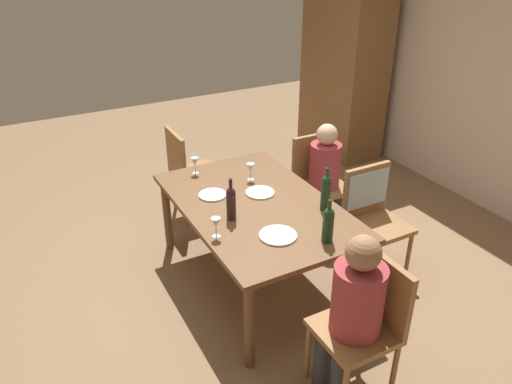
# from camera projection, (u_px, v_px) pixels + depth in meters

# --- Properties ---
(ground_plane) EXTENTS (10.00, 10.00, 0.00)m
(ground_plane) POSITION_uv_depth(u_px,v_px,m) (256.00, 279.00, 4.16)
(ground_plane) COLOR #846647
(rear_room_partition) EXTENTS (6.40, 0.12, 2.70)m
(rear_room_partition) POSITION_uv_depth(u_px,v_px,m) (511.00, 79.00, 4.67)
(rear_room_partition) COLOR beige
(rear_room_partition) RESTS_ON ground_plane
(armoire_cabinet) EXTENTS (1.18, 0.62, 2.18)m
(armoire_cabinet) POSITION_uv_depth(u_px,v_px,m) (344.00, 66.00, 6.12)
(armoire_cabinet) COLOR brown
(armoire_cabinet) RESTS_ON ground_plane
(dining_table) EXTENTS (1.73, 1.09, 0.73)m
(dining_table) POSITION_uv_depth(u_px,v_px,m) (256.00, 212.00, 3.85)
(dining_table) COLOR brown
(dining_table) RESTS_ON ground_plane
(chair_far_left) EXTENTS (0.44, 0.44, 0.92)m
(chair_far_left) POSITION_uv_depth(u_px,v_px,m) (318.00, 177.00, 4.66)
(chair_far_left) COLOR olive
(chair_far_left) RESTS_ON ground_plane
(chair_right_end) EXTENTS (0.44, 0.44, 0.92)m
(chair_right_end) POSITION_uv_depth(u_px,v_px,m) (366.00, 317.00, 2.97)
(chair_right_end) COLOR olive
(chair_right_end) RESTS_ON ground_plane
(chair_far_right) EXTENTS (0.46, 0.44, 0.92)m
(chair_far_right) POSITION_uv_depth(u_px,v_px,m) (370.00, 205.00, 4.06)
(chair_far_right) COLOR olive
(chair_far_right) RESTS_ON ground_plane
(chair_left_end) EXTENTS (0.44, 0.44, 0.92)m
(chair_left_end) POSITION_uv_depth(u_px,v_px,m) (188.00, 168.00, 4.83)
(chair_left_end) COLOR olive
(chair_left_end) RESTS_ON ground_plane
(person_woman_host) EXTENTS (0.33, 0.28, 1.09)m
(person_woman_host) POSITION_uv_depth(u_px,v_px,m) (326.00, 172.00, 4.53)
(person_woman_host) COLOR #33333D
(person_woman_host) RESTS_ON ground_plane
(person_man_bearded) EXTENTS (0.31, 0.35, 1.14)m
(person_man_bearded) POSITION_uv_depth(u_px,v_px,m) (353.00, 308.00, 2.87)
(person_man_bearded) COLOR #33333D
(person_man_bearded) RESTS_ON ground_plane
(wine_bottle_tall_green) EXTENTS (0.07, 0.07, 0.34)m
(wine_bottle_tall_green) POSITION_uv_depth(u_px,v_px,m) (326.00, 191.00, 3.66)
(wine_bottle_tall_green) COLOR #19381E
(wine_bottle_tall_green) RESTS_ON dining_table
(wine_bottle_dark_red) EXTENTS (0.08, 0.08, 0.32)m
(wine_bottle_dark_red) POSITION_uv_depth(u_px,v_px,m) (328.00, 224.00, 3.29)
(wine_bottle_dark_red) COLOR #19381E
(wine_bottle_dark_red) RESTS_ON dining_table
(wine_bottle_short_olive) EXTENTS (0.07, 0.07, 0.32)m
(wine_bottle_short_olive) POSITION_uv_depth(u_px,v_px,m) (231.00, 202.00, 3.55)
(wine_bottle_short_olive) COLOR black
(wine_bottle_short_olive) RESTS_ON dining_table
(wine_glass_near_left) EXTENTS (0.07, 0.07, 0.15)m
(wine_glass_near_left) POSITION_uv_depth(u_px,v_px,m) (195.00, 162.00, 4.23)
(wine_glass_near_left) COLOR silver
(wine_glass_near_left) RESTS_ON dining_table
(wine_glass_centre) EXTENTS (0.07, 0.07, 0.15)m
(wine_glass_centre) POSITION_uv_depth(u_px,v_px,m) (251.00, 168.00, 4.12)
(wine_glass_centre) COLOR silver
(wine_glass_centre) RESTS_ON dining_table
(wine_glass_near_right) EXTENTS (0.07, 0.07, 0.15)m
(wine_glass_near_right) POSITION_uv_depth(u_px,v_px,m) (216.00, 223.00, 3.35)
(wine_glass_near_right) COLOR silver
(wine_glass_near_right) RESTS_ON dining_table
(dinner_plate_host) EXTENTS (0.23, 0.23, 0.01)m
(dinner_plate_host) POSITION_uv_depth(u_px,v_px,m) (260.00, 193.00, 3.95)
(dinner_plate_host) COLOR white
(dinner_plate_host) RESTS_ON dining_table
(dinner_plate_guest_left) EXTENTS (0.27, 0.27, 0.01)m
(dinner_plate_guest_left) POSITION_uv_depth(u_px,v_px,m) (278.00, 235.00, 3.40)
(dinner_plate_guest_left) COLOR silver
(dinner_plate_guest_left) RESTS_ON dining_table
(dinner_plate_guest_right) EXTENTS (0.23, 0.23, 0.01)m
(dinner_plate_guest_right) POSITION_uv_depth(u_px,v_px,m) (213.00, 195.00, 3.92)
(dinner_plate_guest_right) COLOR silver
(dinner_plate_guest_right) RESTS_ON dining_table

